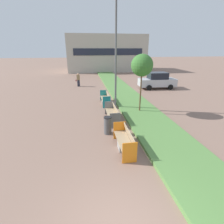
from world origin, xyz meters
TOP-DOWN VIEW (x-y plane):
  - planter_grass_strip at (3.20, 12.00)m, footprint 2.80×120.00m
  - building_backdrop at (4.00, 35.03)m, footprint 15.25×8.69m
  - bench_orange_frame at (0.94, 4.00)m, footprint 0.65×2.16m
  - bench_grey_frame at (0.94, 7.53)m, footprint 0.65×2.43m
  - bench_teal_frame at (0.94, 11.20)m, footprint 0.65×2.23m
  - litter_bin at (0.38, 5.70)m, footprint 0.43×0.43m
  - street_lamp_post at (1.55, 9.82)m, footprint 0.24×0.44m
  - sapling_tree_near at (3.13, 8.64)m, footprint 1.49×1.49m
  - pedestrian_walking at (-1.46, 18.92)m, footprint 0.53×0.24m
  - parked_car_distant at (7.65, 16.27)m, footprint 4.27×2.00m

SIDE VIEW (x-z plane):
  - planter_grass_strip at x=3.20m, z-range 0.00..0.18m
  - bench_orange_frame at x=0.94m, z-range -0.10..0.84m
  - bench_teal_frame at x=0.94m, z-range -0.10..0.84m
  - bench_grey_frame at x=0.94m, z-range -0.09..0.85m
  - litter_bin at x=0.38m, z-range 0.00..0.99m
  - pedestrian_walking at x=-1.46m, z-range 0.01..1.64m
  - parked_car_distant at x=7.65m, z-range -0.02..1.84m
  - sapling_tree_near at x=3.13m, z-range 1.31..5.44m
  - building_backdrop at x=4.00m, z-range 0.00..6.94m
  - street_lamp_post at x=1.55m, z-range 0.39..8.91m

